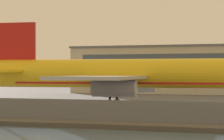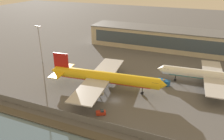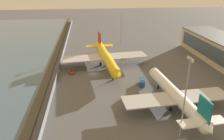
# 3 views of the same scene
# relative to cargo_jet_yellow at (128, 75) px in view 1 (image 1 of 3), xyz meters

# --- Properties ---
(ground_plane) EXTENTS (500.00, 500.00, 0.00)m
(ground_plane) POSITION_rel_cargo_jet_yellow_xyz_m (7.82, -6.54, -5.17)
(ground_plane) COLOR #565659
(shoreline_seawall) EXTENTS (320.00, 3.00, 0.50)m
(shoreline_seawall) POSITION_rel_cargo_jet_yellow_xyz_m (7.82, -27.04, -4.92)
(shoreline_seawall) COLOR #474238
(shoreline_seawall) RESTS_ON ground
(perimeter_fence) EXTENTS (280.00, 0.10, 2.53)m
(perimeter_fence) POSITION_rel_cargo_jet_yellow_xyz_m (7.82, -22.54, -3.91)
(perimeter_fence) COLOR slate
(perimeter_fence) RESTS_ON ground
(cargo_jet_yellow) EXTENTS (48.64, 42.22, 13.56)m
(cargo_jet_yellow) POSITION_rel_cargo_jet_yellow_xyz_m (0.00, 0.00, 0.00)
(cargo_jet_yellow) COLOR yellow
(cargo_jet_yellow) RESTS_ON ground
(baggage_tug) EXTENTS (3.57, 3.03, 1.80)m
(baggage_tug) POSITION_rel_cargo_jet_yellow_xyz_m (6.72, -16.63, -4.37)
(baggage_tug) COLOR red
(baggage_tug) RESTS_ON ground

